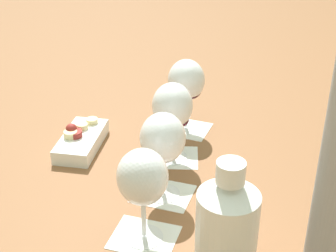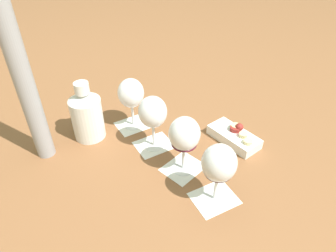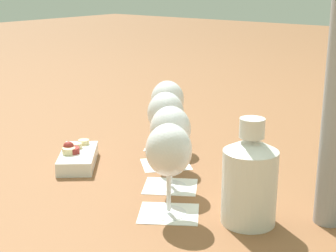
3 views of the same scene
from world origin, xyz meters
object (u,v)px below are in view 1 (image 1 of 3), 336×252
wine_glass_2 (172,109)px  snack_dish (81,140)px  ceramic_vase (227,223)px  wine_glass_0 (143,181)px  wine_glass_3 (186,83)px  wine_glass_1 (163,142)px

wine_glass_2 → snack_dish: size_ratio=0.98×
ceramic_vase → wine_glass_0: bearing=115.0°
wine_glass_3 → ceramic_vase: size_ratio=0.89×
wine_glass_3 → snack_dish: 0.28m
snack_dish → wine_glass_2: bearing=-51.8°
wine_glass_0 → wine_glass_2: bearing=39.5°
wine_glass_0 → snack_dish: (0.08, 0.35, -0.10)m
wine_glass_3 → ceramic_vase: 0.48m
wine_glass_3 → ceramic_vase: ceramic_vase is taller
wine_glass_3 → wine_glass_1: bearing=-140.5°
ceramic_vase → wine_glass_1: bearing=78.6°
wine_glass_1 → snack_dish: bearing=96.7°
wine_glass_1 → wine_glass_2: (0.10, 0.10, 0.00)m
ceramic_vase → snack_dish: (0.01, 0.49, -0.07)m
wine_glass_0 → snack_dish: wine_glass_0 is taller
wine_glass_2 → ceramic_vase: 0.35m
wine_glass_2 → wine_glass_3: 0.14m
wine_glass_3 → wine_glass_2: bearing=-143.6°
snack_dish → wine_glass_3: bearing=-19.6°
wine_glass_2 → wine_glass_3: same height
wine_glass_0 → snack_dish: size_ratio=0.98×
wine_glass_2 → ceramic_vase: (-0.15, -0.32, -0.04)m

